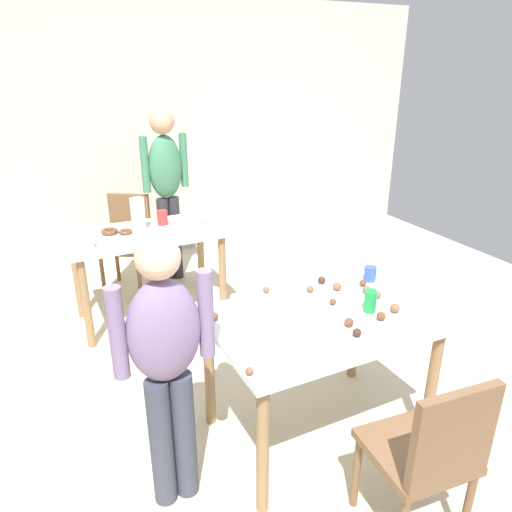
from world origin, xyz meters
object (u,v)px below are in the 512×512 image
Objects in this scene: dining_table_near at (320,334)px; dining_table_far at (147,245)px; soda_can at (370,301)px; person_girl_near at (166,356)px; chair_near_table at (430,451)px; person_adult_far at (166,181)px; chair_far_table at (128,236)px; mixing_bowl at (262,348)px; pitcher_far at (138,214)px.

dining_table_near and dining_table_far have the same top height.
dining_table_near is at bearing 166.08° from soda_can.
person_girl_near reaches higher than dining_table_near.
soda_can is at bearing 0.45° from person_girl_near.
chair_near_table is (0.04, -0.77, -0.15)m from dining_table_near.
person_adult_far reaches higher than dining_table_near.
person_girl_near is at bearing -97.92° from chair_far_table.
mixing_bowl is at bearing -88.54° from dining_table_far.
person_girl_near is (-0.85, -0.07, 0.16)m from dining_table_near.
dining_table_far is 0.25m from pitcher_far.
pitcher_far is (-0.52, 1.80, 0.23)m from dining_table_near.
soda_can reaches higher than chair_near_table.
dining_table_near is 0.49m from mixing_bowl.
person_girl_near is at bearing -100.05° from pitcher_far.
mixing_bowl is 1.98m from pitcher_far.
dining_table_near is 2.46m from chair_far_table.
dining_table_far is at bearing 91.46° from mixing_bowl.
person_adult_far reaches higher than chair_near_table.
mixing_bowl is (-0.43, -0.17, 0.13)m from dining_table_near.
person_adult_far is (0.40, -0.01, 0.48)m from chair_far_table.
chair_far_table is at bearing 88.73° from pitcher_far.
chair_near_table is 1.17m from person_girl_near.
dining_table_far is 9.75× the size of soda_can.
chair_near_table is 0.54× the size of person_adult_far.
dining_table_far is 1.37× the size of chair_far_table.
mixing_bowl reaches higher than dining_table_near.
person_adult_far reaches higher than chair_far_table.
soda_can is (0.70, 0.11, 0.03)m from mixing_bowl.
chair_far_table is 2.52m from person_girl_near.
chair_near_table is at bearing -87.06° from dining_table_near.
chair_near_table is at bearing -78.27° from dining_table_far.
person_adult_far is at bearing 82.81° from mixing_bowl.
person_adult_far is 6.22× the size of pitcher_far.
dining_table_near is 1.31× the size of chair_near_table.
chair_near_table reaches higher than dining_table_near.
person_girl_near is 11.15× the size of soda_can.
mixing_bowl is (-0.47, 0.60, 0.29)m from chair_near_table.
chair_near_table is 7.13× the size of soda_can.
dining_table_near is at bearing -78.14° from chair_far_table.
mixing_bowl is at bearing -171.13° from soda_can.
soda_can is at bearing 8.87° from mixing_bowl.
person_adult_far is 2.50m from soda_can.
pitcher_far is at bearing 92.45° from mixing_bowl.
soda_can reaches higher than chair_far_table.
pitcher_far reaches higher than dining_table_far.
chair_near_table is 3.23m from chair_far_table.
person_adult_far reaches higher than pitcher_far.
person_girl_near is 1.11m from soda_can.
pitcher_far is (-0.08, 1.97, 0.10)m from mixing_bowl.
person_girl_near reaches higher than mixing_bowl.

